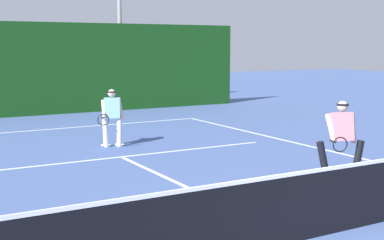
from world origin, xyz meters
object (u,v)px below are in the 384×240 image
light_pole (119,9)px  player_far (112,116)px  player_near (341,137)px  tennis_ball (220,193)px

light_pole → player_far: bearing=-113.6°
player_near → light_pole: 15.61m
player_near → tennis_ball: bearing=14.9°
player_far → light_pole: bearing=-96.8°
player_far → light_pole: 10.92m
player_far → tennis_ball: size_ratio=23.23×
light_pole → player_near: bearing=-95.8°
tennis_ball → light_pole: bearing=74.2°
tennis_ball → light_pole: size_ratio=0.01×
player_near → player_far: (-2.60, 5.66, -0.04)m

